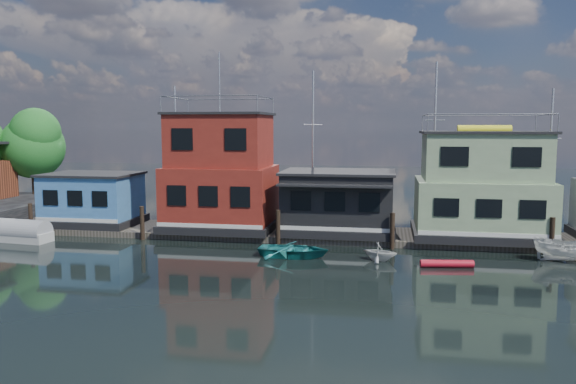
% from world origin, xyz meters
% --- Properties ---
extents(ground, '(160.00, 160.00, 0.00)m').
position_xyz_m(ground, '(0.00, 0.00, 0.00)').
color(ground, black).
rests_on(ground, ground).
extents(dock, '(48.00, 5.00, 0.40)m').
position_xyz_m(dock, '(0.00, 12.00, 0.20)').
color(dock, '#595147').
rests_on(dock, ground).
extents(houseboat_blue, '(6.40, 4.90, 3.66)m').
position_xyz_m(houseboat_blue, '(-18.00, 12.00, 2.21)').
color(houseboat_blue, black).
rests_on(houseboat_blue, dock).
extents(houseboat_red, '(7.40, 5.90, 11.86)m').
position_xyz_m(houseboat_red, '(-8.50, 12.00, 4.10)').
color(houseboat_red, black).
rests_on(houseboat_red, dock).
extents(houseboat_dark, '(7.40, 6.10, 4.06)m').
position_xyz_m(houseboat_dark, '(-0.50, 11.98, 2.42)').
color(houseboat_dark, black).
rests_on(houseboat_dark, dock).
extents(houseboat_green, '(8.40, 5.90, 7.03)m').
position_xyz_m(houseboat_green, '(8.50, 12.00, 3.55)').
color(houseboat_green, black).
rests_on(houseboat_green, dock).
extents(pilings, '(42.28, 0.28, 2.20)m').
position_xyz_m(pilings, '(-0.33, 9.20, 1.10)').
color(pilings, '#2D2116').
rests_on(pilings, ground).
extents(background_masts, '(36.40, 0.16, 12.00)m').
position_xyz_m(background_masts, '(4.76, 18.00, 5.55)').
color(background_masts, silver).
rests_on(background_masts, ground).
extents(motorboat, '(3.83, 2.08, 1.40)m').
position_xyz_m(motorboat, '(12.46, 7.55, 0.70)').
color(motorboat, silver).
rests_on(motorboat, ground).
extents(tarp_runabout, '(3.92, 1.91, 1.53)m').
position_xyz_m(tarp_runabout, '(-20.40, 7.35, 0.57)').
color(tarp_runabout, beige).
rests_on(tarp_runabout, ground).
extents(red_kayak, '(2.79, 0.78, 0.41)m').
position_xyz_m(red_kayak, '(5.80, 5.20, 0.20)').
color(red_kayak, red).
rests_on(red_kayak, ground).
extents(dinghy_white, '(2.40, 2.23, 1.03)m').
position_xyz_m(dinghy_white, '(2.31, 6.13, 0.51)').
color(dinghy_white, silver).
rests_on(dinghy_white, ground).
extents(dinghy_teal, '(4.11, 3.01, 0.83)m').
position_xyz_m(dinghy_teal, '(-2.50, 6.13, 0.41)').
color(dinghy_teal, teal).
rests_on(dinghy_teal, ground).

